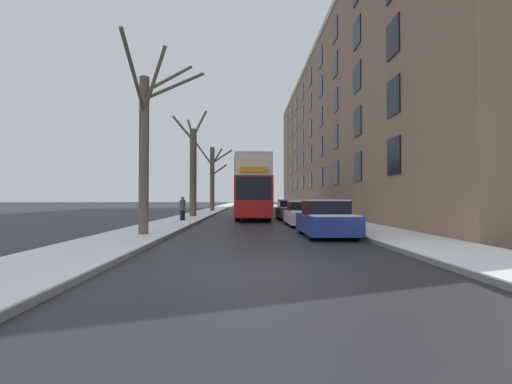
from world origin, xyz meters
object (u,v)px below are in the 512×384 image
at_px(bare_tree_left_2, 213,176).
at_px(double_decker_bus, 252,186).
at_px(parked_car_0, 326,219).
at_px(bare_tree_left_0, 147,142).
at_px(bare_tree_left_1, 193,168).
at_px(pedestrian_left_sidewalk, 183,208).
at_px(parked_car_1, 303,214).
at_px(parked_car_2, 289,210).

bearing_deg(bare_tree_left_2, double_decker_bus, -72.55).
bearing_deg(parked_car_0, bare_tree_left_0, -176.99).
bearing_deg(double_decker_bus, bare_tree_left_1, 167.28).
bearing_deg(double_decker_bus, parked_car_0, -77.58).
xyz_separation_m(bare_tree_left_1, double_decker_bus, (4.76, -1.07, -1.45)).
bearing_deg(bare_tree_left_1, pedestrian_left_sidewalk, -88.00).
bearing_deg(pedestrian_left_sidewalk, parked_car_1, -63.24).
bearing_deg(parked_car_2, bare_tree_left_0, -120.55).
relative_size(bare_tree_left_1, parked_car_2, 2.13).
relative_size(bare_tree_left_2, parked_car_0, 2.15).
distance_m(bare_tree_left_0, bare_tree_left_1, 14.03).
xyz_separation_m(double_decker_bus, pedestrian_left_sidewalk, (-4.57, -4.29, -1.63)).
height_order(parked_car_0, parked_car_1, parked_car_0).
bearing_deg(parked_car_1, pedestrian_left_sidewalk, 159.23).
bearing_deg(bare_tree_left_0, double_decker_bus, 71.33).
bearing_deg(bare_tree_left_2, bare_tree_left_0, -89.78).
relative_size(bare_tree_left_0, parked_car_0, 1.94).
bearing_deg(pedestrian_left_sidewalk, parked_car_2, -17.30).
distance_m(bare_tree_left_0, parked_car_1, 9.74).
bearing_deg(pedestrian_left_sidewalk, bare_tree_left_1, 49.54).
distance_m(bare_tree_left_1, parked_car_2, 8.45).
bearing_deg(bare_tree_left_0, parked_car_0, 3.01).
relative_size(bare_tree_left_0, parked_car_2, 1.82).
height_order(bare_tree_left_1, pedestrian_left_sidewalk, bare_tree_left_1).
bearing_deg(bare_tree_left_2, parked_car_1, -71.23).
bearing_deg(bare_tree_left_0, bare_tree_left_2, 90.22).
height_order(parked_car_2, pedestrian_left_sidewalk, pedestrian_left_sidewalk).
bearing_deg(bare_tree_left_2, bare_tree_left_1, -91.20).
distance_m(bare_tree_left_2, double_decker_bus, 15.02).
bearing_deg(parked_car_2, bare_tree_left_1, 165.69).
height_order(bare_tree_left_0, bare_tree_left_1, bare_tree_left_1).
xyz_separation_m(bare_tree_left_2, pedestrian_left_sidewalk, (-0.09, -18.54, -3.28)).
bearing_deg(parked_car_0, bare_tree_left_1, 118.88).
height_order(bare_tree_left_2, parked_car_0, bare_tree_left_2).
distance_m(bare_tree_left_1, bare_tree_left_2, 13.18).
height_order(double_decker_bus, parked_car_0, double_decker_bus).
bearing_deg(parked_car_0, bare_tree_left_2, 105.12).
relative_size(bare_tree_left_1, parked_car_0, 2.27).
xyz_separation_m(bare_tree_left_2, parked_car_0, (7.25, -26.82, -3.51)).
height_order(bare_tree_left_0, parked_car_0, bare_tree_left_0).
xyz_separation_m(parked_car_0, pedestrian_left_sidewalk, (-7.34, 8.28, 0.24)).
height_order(bare_tree_left_0, pedestrian_left_sidewalk, bare_tree_left_0).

